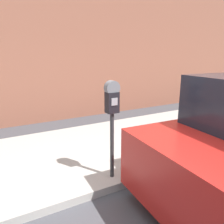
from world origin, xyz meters
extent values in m
plane|color=#47474C|center=(0.00, 0.00, 0.00)|extent=(60.00, 60.00, 0.00)
cube|color=#ADAAA3|center=(0.00, 2.20, 0.06)|extent=(24.00, 2.80, 0.12)
cube|color=#935642|center=(0.00, 4.94, 3.22)|extent=(24.00, 0.30, 6.45)
cylinder|color=#2D2D30|center=(-0.07, 1.03, 0.64)|extent=(0.06, 0.06, 1.03)
cube|color=black|center=(-0.07, 1.03, 1.30)|extent=(0.18, 0.14, 0.30)
cube|color=gray|center=(-0.07, 0.96, 1.33)|extent=(0.10, 0.01, 0.11)
cylinder|color=slate|center=(-0.07, 1.03, 1.51)|extent=(0.21, 0.11, 0.21)
cylinder|color=black|center=(0.81, 0.52, 0.32)|extent=(0.65, 0.25, 0.64)
camera|label=1|loc=(-1.55, -1.63, 1.97)|focal=35.00mm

